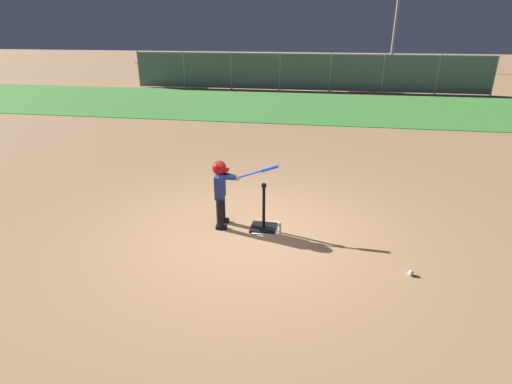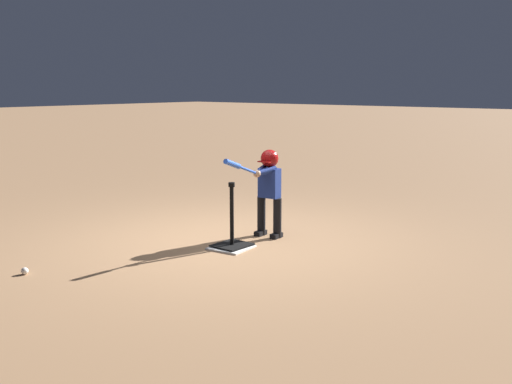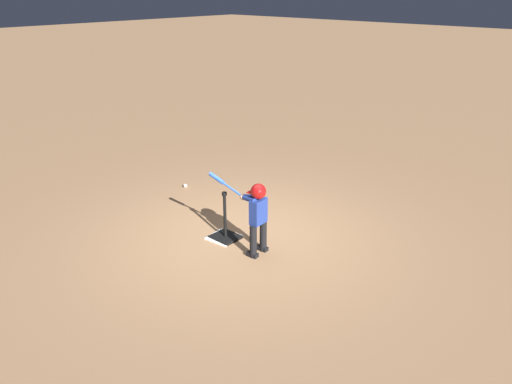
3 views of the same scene
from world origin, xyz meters
name	(u,v)px [view 3 (image 3 of 3)]	position (x,y,z in m)	size (l,w,h in m)	color
ground_plane	(244,236)	(0.00, 0.00, 0.00)	(90.00, 90.00, 0.00)	#99704C
home_plate	(223,237)	(0.19, 0.26, 0.01)	(0.44, 0.44, 0.02)	white
batting_tee	(225,231)	(0.16, 0.25, 0.12)	(0.42, 0.37, 0.79)	black
batter_child	(256,210)	(-0.51, 0.26, 0.71)	(1.04, 0.36, 1.12)	black
baseball	(185,186)	(2.27, -0.72, 0.04)	(0.07, 0.07, 0.07)	white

